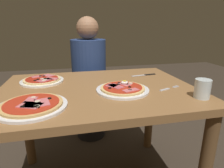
{
  "coord_description": "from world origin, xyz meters",
  "views": [
    {
      "loc": [
        -0.16,
        -1.08,
        1.1
      ],
      "look_at": [
        0.08,
        -0.05,
        0.78
      ],
      "focal_mm": 30.52,
      "sensor_mm": 36.0,
      "label": 1
    }
  ],
  "objects_px": {
    "pizza_across_left": "(42,80)",
    "fork": "(168,89)",
    "dining_table": "(98,105)",
    "pizza_across_right": "(32,105)",
    "knife": "(145,75)",
    "pizza_foreground": "(123,89)",
    "water_glass_near": "(202,90)",
    "diner_person": "(90,84)"
  },
  "relations": [
    {
      "from": "pizza_foreground",
      "to": "pizza_across_left",
      "type": "distance_m",
      "value": 0.55
    },
    {
      "from": "dining_table",
      "to": "pizza_across_left",
      "type": "relative_size",
      "value": 4.18
    },
    {
      "from": "pizza_across_right",
      "to": "knife",
      "type": "distance_m",
      "value": 0.85
    },
    {
      "from": "knife",
      "to": "pizza_foreground",
      "type": "bearing_deg",
      "value": -130.94
    },
    {
      "from": "water_glass_near",
      "to": "diner_person",
      "type": "height_order",
      "value": "diner_person"
    },
    {
      "from": "dining_table",
      "to": "knife",
      "type": "distance_m",
      "value": 0.46
    },
    {
      "from": "pizza_foreground",
      "to": "pizza_across_left",
      "type": "bearing_deg",
      "value": 148.4
    },
    {
      "from": "pizza_foreground",
      "to": "water_glass_near",
      "type": "relative_size",
      "value": 3.05
    },
    {
      "from": "pizza_across_left",
      "to": "dining_table",
      "type": "bearing_deg",
      "value": -29.63
    },
    {
      "from": "dining_table",
      "to": "pizza_across_right",
      "type": "xyz_separation_m",
      "value": [
        -0.34,
        -0.23,
        0.13
      ]
    },
    {
      "from": "pizza_foreground",
      "to": "diner_person",
      "type": "bearing_deg",
      "value": 97.99
    },
    {
      "from": "water_glass_near",
      "to": "pizza_across_left",
      "type": "bearing_deg",
      "value": 150.0
    },
    {
      "from": "pizza_across_right",
      "to": "pizza_foreground",
      "type": "bearing_deg",
      "value": 16.22
    },
    {
      "from": "pizza_across_right",
      "to": "fork",
      "type": "xyz_separation_m",
      "value": [
        0.73,
        0.1,
        -0.01
      ]
    },
    {
      "from": "dining_table",
      "to": "pizza_across_right",
      "type": "relative_size",
      "value": 3.67
    },
    {
      "from": "knife",
      "to": "diner_person",
      "type": "relative_size",
      "value": 0.17
    },
    {
      "from": "fork",
      "to": "diner_person",
      "type": "relative_size",
      "value": 0.13
    },
    {
      "from": "pizza_foreground",
      "to": "fork",
      "type": "xyz_separation_m",
      "value": [
        0.27,
        -0.03,
        -0.01
      ]
    },
    {
      "from": "pizza_across_right",
      "to": "water_glass_near",
      "type": "bearing_deg",
      "value": -4.11
    },
    {
      "from": "knife",
      "to": "dining_table",
      "type": "bearing_deg",
      "value": -151.99
    },
    {
      "from": "pizza_across_right",
      "to": "water_glass_near",
      "type": "distance_m",
      "value": 0.83
    },
    {
      "from": "pizza_foreground",
      "to": "knife",
      "type": "distance_m",
      "value": 0.4
    },
    {
      "from": "pizza_across_left",
      "to": "pizza_across_right",
      "type": "height_order",
      "value": "same"
    },
    {
      "from": "pizza_across_left",
      "to": "fork",
      "type": "relative_size",
      "value": 1.82
    },
    {
      "from": "pizza_foreground",
      "to": "diner_person",
      "type": "distance_m",
      "value": 0.81
    },
    {
      "from": "dining_table",
      "to": "water_glass_near",
      "type": "distance_m",
      "value": 0.6
    },
    {
      "from": "pizza_across_left",
      "to": "pizza_across_right",
      "type": "relative_size",
      "value": 0.88
    },
    {
      "from": "pizza_across_left",
      "to": "fork",
      "type": "height_order",
      "value": "pizza_across_left"
    },
    {
      "from": "pizza_foreground",
      "to": "knife",
      "type": "height_order",
      "value": "pizza_foreground"
    },
    {
      "from": "pizza_across_left",
      "to": "knife",
      "type": "relative_size",
      "value": 1.41
    },
    {
      "from": "pizza_foreground",
      "to": "pizza_across_left",
      "type": "height_order",
      "value": "pizza_foreground"
    },
    {
      "from": "pizza_foreground",
      "to": "fork",
      "type": "bearing_deg",
      "value": -6.32
    },
    {
      "from": "pizza_across_left",
      "to": "water_glass_near",
      "type": "relative_size",
      "value": 2.81
    },
    {
      "from": "fork",
      "to": "diner_person",
      "type": "bearing_deg",
      "value": 114.97
    },
    {
      "from": "dining_table",
      "to": "diner_person",
      "type": "bearing_deg",
      "value": 88.52
    },
    {
      "from": "pizza_across_left",
      "to": "water_glass_near",
      "type": "bearing_deg",
      "value": -30.0
    },
    {
      "from": "pizza_across_left",
      "to": "knife",
      "type": "bearing_deg",
      "value": 1.02
    },
    {
      "from": "pizza_foreground",
      "to": "pizza_across_left",
      "type": "relative_size",
      "value": 1.09
    },
    {
      "from": "pizza_foreground",
      "to": "pizza_across_right",
      "type": "relative_size",
      "value": 0.96
    },
    {
      "from": "pizza_across_left",
      "to": "fork",
      "type": "distance_m",
      "value": 0.8
    },
    {
      "from": "pizza_across_left",
      "to": "knife",
      "type": "xyz_separation_m",
      "value": [
        0.73,
        0.01,
        -0.01
      ]
    },
    {
      "from": "dining_table",
      "to": "pizza_foreground",
      "type": "bearing_deg",
      "value": -36.48
    }
  ]
}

